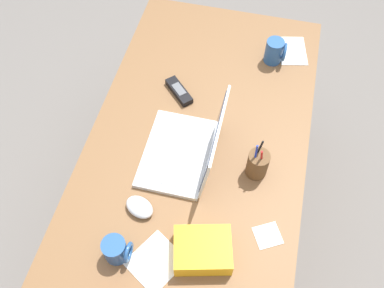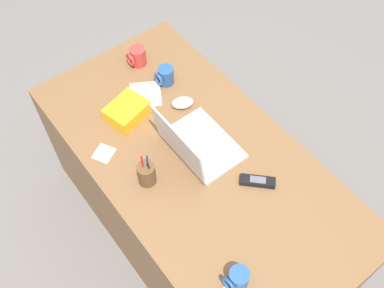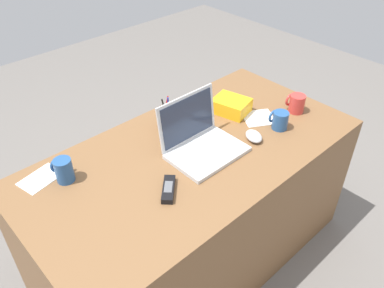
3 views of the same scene
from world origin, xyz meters
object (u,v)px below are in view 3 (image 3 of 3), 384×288
(coffee_mug_tall, at_px, (63,170))
(coffee_mug_spare, at_px, (296,103))
(pen_holder, at_px, (166,118))
(computer_mouse, at_px, (254,136))
(coffee_mug_white, at_px, (280,120))
(cordless_phone, at_px, (168,189))
(laptop, at_px, (201,141))
(snack_bag, at_px, (231,106))

(coffee_mug_tall, xyz_separation_m, coffee_mug_spare, (1.10, -0.32, -0.01))
(coffee_mug_spare, relative_size, pen_holder, 0.55)
(computer_mouse, relative_size, coffee_mug_tall, 0.97)
(coffee_mug_white, distance_m, cordless_phone, 0.66)
(coffee_mug_tall, bearing_deg, laptop, -23.51)
(laptop, distance_m, snack_bag, 0.35)
(laptop, xyz_separation_m, cordless_phone, (-0.27, -0.10, -0.04))
(coffee_mug_tall, height_order, cordless_phone, coffee_mug_tall)
(coffee_mug_white, bearing_deg, coffee_mug_tall, 158.80)
(laptop, xyz_separation_m, coffee_mug_tall, (-0.53, 0.23, 0.00))
(coffee_mug_tall, bearing_deg, pen_holder, 1.00)
(coffee_mug_tall, bearing_deg, coffee_mug_spare, -16.36)
(pen_holder, relative_size, snack_bag, 0.97)
(cordless_phone, distance_m, snack_bag, 0.64)
(pen_holder, bearing_deg, coffee_mug_white, -43.54)
(laptop, distance_m, coffee_mug_spare, 0.58)
(laptop, height_order, coffee_mug_spare, laptop)
(coffee_mug_tall, height_order, pen_holder, pen_holder)
(cordless_phone, height_order, pen_holder, pen_holder)
(coffee_mug_spare, bearing_deg, coffee_mug_tall, 163.64)
(computer_mouse, xyz_separation_m, cordless_phone, (-0.50, 0.00, -0.01))
(coffee_mug_white, bearing_deg, pen_holder, 136.46)
(cordless_phone, xyz_separation_m, snack_bag, (0.60, 0.23, 0.02))
(coffee_mug_tall, relative_size, coffee_mug_spare, 1.12)
(coffee_mug_tall, relative_size, pen_holder, 0.61)
(coffee_mug_tall, xyz_separation_m, cordless_phone, (0.26, -0.33, -0.04))
(computer_mouse, xyz_separation_m, coffee_mug_white, (0.16, -0.02, 0.03))
(coffee_mug_tall, height_order, coffee_mug_spare, coffee_mug_tall)
(laptop, bearing_deg, computer_mouse, -24.68)
(cordless_phone, distance_m, pen_holder, 0.44)
(computer_mouse, bearing_deg, pen_holder, 147.04)
(coffee_mug_white, relative_size, cordless_phone, 0.66)
(coffee_mug_tall, bearing_deg, snack_bag, -7.05)
(computer_mouse, xyz_separation_m, coffee_mug_tall, (-0.76, 0.34, 0.03))
(coffee_mug_white, bearing_deg, computer_mouse, 172.80)
(computer_mouse, bearing_deg, laptop, 179.17)
(cordless_phone, bearing_deg, coffee_mug_spare, 0.71)
(laptop, xyz_separation_m, snack_bag, (0.33, 0.12, -0.01))
(computer_mouse, relative_size, pen_holder, 0.59)
(computer_mouse, height_order, coffee_mug_white, coffee_mug_white)
(laptop, distance_m, coffee_mug_tall, 0.58)
(coffee_mug_tall, xyz_separation_m, pen_holder, (0.54, 0.01, 0.00))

